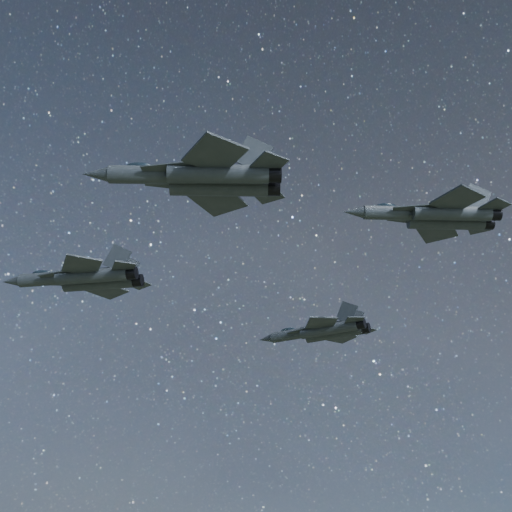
# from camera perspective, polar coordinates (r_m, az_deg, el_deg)

# --- Properties ---
(jet_lead) EXTENTS (17.38, 12.14, 4.38)m
(jet_lead) POSITION_cam_1_polar(r_m,az_deg,el_deg) (70.28, -16.04, -2.05)
(jet_lead) COLOR #2C3337
(jet_left) EXTENTS (17.23, 11.83, 4.32)m
(jet_left) POSITION_cam_1_polar(r_m,az_deg,el_deg) (84.34, 6.35, -7.11)
(jet_left) COLOR #2C3337
(jet_right) EXTENTS (18.87, 12.71, 4.76)m
(jet_right) POSITION_cam_1_polar(r_m,az_deg,el_deg) (54.76, -5.13, 7.44)
(jet_right) COLOR #2C3337
(jet_slot) EXTENTS (16.95, 11.38, 4.28)m
(jet_slot) POSITION_cam_1_polar(r_m,az_deg,el_deg) (65.71, 16.76, 3.71)
(jet_slot) COLOR #2C3337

